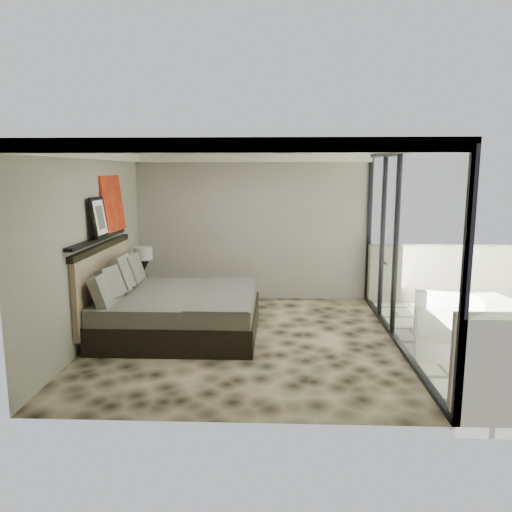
{
  "coord_description": "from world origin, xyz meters",
  "views": [
    {
      "loc": [
        0.45,
        -7.14,
        2.5
      ],
      "look_at": [
        0.15,
        0.4,
        1.21
      ],
      "focal_mm": 35.0,
      "sensor_mm": 36.0,
      "label": 1
    }
  ],
  "objects_px": {
    "nightstand": "(147,295)",
    "lounger": "(443,331)",
    "bed": "(174,309)",
    "table_lamp": "(143,259)",
    "ottoman": "(489,310)"
  },
  "relations": [
    {
      "from": "bed",
      "to": "nightstand",
      "type": "height_order",
      "value": "bed"
    },
    {
      "from": "bed",
      "to": "table_lamp",
      "type": "relative_size",
      "value": 3.93
    },
    {
      "from": "bed",
      "to": "nightstand",
      "type": "distance_m",
      "value": 1.62
    },
    {
      "from": "bed",
      "to": "nightstand",
      "type": "xyz_separation_m",
      "value": [
        -0.79,
        1.41,
        -0.14
      ]
    },
    {
      "from": "nightstand",
      "to": "ottoman",
      "type": "distance_m",
      "value": 5.94
    },
    {
      "from": "nightstand",
      "to": "lounger",
      "type": "relative_size",
      "value": 0.28
    },
    {
      "from": "table_lamp",
      "to": "lounger",
      "type": "height_order",
      "value": "table_lamp"
    },
    {
      "from": "nightstand",
      "to": "lounger",
      "type": "bearing_deg",
      "value": -26.55
    },
    {
      "from": "ottoman",
      "to": "table_lamp",
      "type": "bearing_deg",
      "value": 172.37
    },
    {
      "from": "nightstand",
      "to": "lounger",
      "type": "xyz_separation_m",
      "value": [
        4.81,
        -1.77,
        -0.05
      ]
    },
    {
      "from": "nightstand",
      "to": "ottoman",
      "type": "height_order",
      "value": "nightstand"
    },
    {
      "from": "nightstand",
      "to": "lounger",
      "type": "height_order",
      "value": "lounger"
    },
    {
      "from": "bed",
      "to": "nightstand",
      "type": "relative_size",
      "value": 4.91
    },
    {
      "from": "bed",
      "to": "lounger",
      "type": "xyz_separation_m",
      "value": [
        4.02,
        -0.36,
        -0.19
      ]
    },
    {
      "from": "table_lamp",
      "to": "ottoman",
      "type": "bearing_deg",
      "value": -7.63
    }
  ]
}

